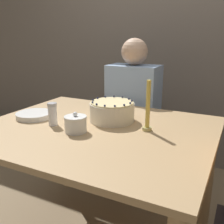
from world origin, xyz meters
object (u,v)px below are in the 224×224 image
Objects in this scene: cake at (112,111)px; person_man_blue_shirt at (133,126)px; candle at (148,111)px; sugar_shaker at (53,114)px; sugar_bowl at (76,124)px.

person_man_blue_shirt is at bearing 99.84° from cake.
cake is 0.26m from candle.
sugar_bowl is at bearing -10.51° from sugar_shaker.
candle reaches higher than sugar_shaker.
candle is at bearing 118.12° from person_man_blue_shirt.
sugar_bowl is 0.44× the size of candle.
cake is 0.27m from sugar_bowl.
sugar_bowl is 0.18m from sugar_shaker.
candle is at bearing 17.47° from sugar_shaker.
person_man_blue_shirt is at bearing 78.59° from sugar_shaker.
sugar_shaker is (-0.26, -0.22, 0.01)m from cake.
sugar_shaker is 0.10× the size of person_man_blue_shirt.
sugar_shaker is 0.48× the size of candle.
sugar_shaker is 0.53m from candle.
sugar_bowl is 0.92× the size of sugar_shaker.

